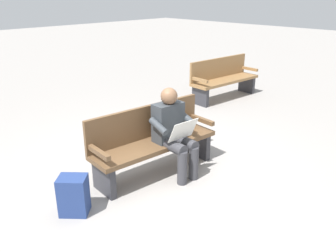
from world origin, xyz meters
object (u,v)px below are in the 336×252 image
object	(u,v)px
backpack	(74,195)
bench_far	(223,78)
person_seated	(174,130)
bench_near	(152,140)

from	to	relation	value
backpack	bench_far	xyz separation A→B (m)	(-4.81, -1.56, 0.24)
person_seated	backpack	xyz separation A→B (m)	(1.43, -0.14, -0.41)
bench_near	bench_far	size ratio (longest dim) A/B	1.00
bench_far	backpack	bearing A→B (deg)	22.26
bench_near	person_seated	distance (m)	0.34
bench_near	backpack	bearing A→B (deg)	9.68
person_seated	backpack	size ratio (longest dim) A/B	2.63
person_seated	bench_far	size ratio (longest dim) A/B	0.64
bench_near	backpack	distance (m)	1.30
bench_near	bench_far	xyz separation A→B (m)	(-3.53, -1.46, 0.00)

